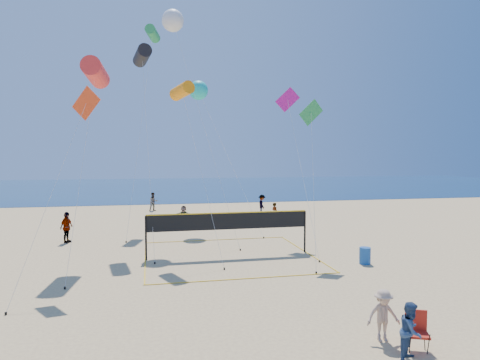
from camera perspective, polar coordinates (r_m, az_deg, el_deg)
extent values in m
cube|color=navy|center=(72.45, -8.92, -0.91)|extent=(140.00, 50.00, 0.03)
imported|color=navy|center=(12.95, 21.84, -18.17)|extent=(0.95, 0.95, 1.56)
imported|color=tan|center=(13.81, 18.56, -16.73)|extent=(1.05, 0.67, 1.54)
imported|color=gray|center=(28.76, -22.13, -5.87)|extent=(0.89, 1.22, 1.92)
imported|color=gray|center=(33.42, -7.53, -4.72)|extent=(1.47, 0.93, 1.51)
imported|color=gray|center=(34.38, 4.67, -4.38)|extent=(0.59, 0.70, 1.62)
imported|color=gray|center=(42.33, -11.47, -2.85)|extent=(1.03, 0.90, 1.77)
imported|color=gray|center=(38.94, 2.94, -3.30)|extent=(0.72, 1.20, 1.82)
cube|color=#AB1F13|center=(13.58, 22.59, -18.48)|extent=(0.75, 0.71, 0.06)
cube|color=#AB1F13|center=(13.68, 22.40, -16.86)|extent=(0.57, 0.26, 0.59)
cylinder|color=black|center=(13.42, 21.73, -19.72)|extent=(0.13, 0.29, 0.77)
cylinder|color=black|center=(13.81, 21.35, -19.03)|extent=(0.13, 0.29, 0.77)
cylinder|color=black|center=(13.52, 23.81, -19.60)|extent=(0.13, 0.29, 0.77)
cylinder|color=black|center=(13.90, 23.37, -18.92)|extent=(0.13, 0.29, 0.77)
cylinder|color=#184E9C|center=(22.62, 16.32, -9.66)|extent=(0.68, 0.68, 0.83)
cylinder|color=black|center=(22.83, -12.43, -7.57)|extent=(0.10, 0.10, 2.32)
cylinder|color=black|center=(24.37, 8.64, -6.82)|extent=(0.10, 0.10, 2.32)
cube|color=black|center=(23.08, -1.54, -5.54)|extent=(8.70, 0.18, 0.87)
cube|color=yellow|center=(23.02, -1.55, -4.40)|extent=(8.70, 0.19, 0.06)
cube|color=yellow|center=(19.34, 0.90, -13.02)|extent=(8.90, 0.22, 0.02)
cube|color=yellow|center=(27.64, -3.21, -7.99)|extent=(8.90, 0.22, 0.02)
cylinder|color=red|center=(24.86, -18.70, 13.40)|extent=(1.25, 2.60, 1.38)
cylinder|color=silver|center=(21.50, -20.28, 1.81)|extent=(0.59, 6.13, 9.82)
cylinder|color=black|center=(19.32, -22.32, -13.17)|extent=(0.08, 0.08, 0.10)
cylinder|color=black|center=(28.23, -12.91, 15.87)|extent=(1.26, 2.18, 1.12)
cylinder|color=silver|center=(24.55, -12.19, 4.16)|extent=(0.67, 6.03, 11.56)
cylinder|color=black|center=(22.21, -11.29, -10.79)|extent=(0.08, 0.08, 0.10)
cylinder|color=orange|center=(24.19, -7.74, 11.69)|extent=(1.36, 1.88, 0.95)
cylinder|color=silver|center=(21.99, -5.14, 0.88)|extent=(1.71, 4.10, 8.93)
cylinder|color=black|center=(20.78, -2.11, -11.73)|extent=(0.08, 0.08, 0.10)
cube|color=#F54418|center=(20.44, -19.83, 9.60)|extent=(1.35, 0.79, 1.52)
cylinder|color=silver|center=(18.36, -23.87, -1.82)|extent=(2.10, 4.53, 7.71)
cylinder|color=black|center=(17.28, -28.76, -15.35)|extent=(0.08, 0.08, 0.10)
cube|color=green|center=(23.83, 9.46, 8.87)|extent=(1.48, 0.28, 1.48)
cylinder|color=silver|center=(21.75, 9.77, -0.78)|extent=(1.15, 3.94, 7.72)
cylinder|color=black|center=(20.40, 10.13, -12.08)|extent=(0.08, 0.08, 0.10)
cube|color=#BE1392|center=(28.67, 6.35, 10.60)|extent=(1.65, 0.29, 1.63)
cylinder|color=silver|center=(25.14, 8.20, 1.29)|extent=(0.41, 6.88, 9.02)
cylinder|color=black|center=(22.51, 10.54, -10.60)|extent=(0.08, 0.08, 0.10)
sphere|color=white|center=(31.39, -8.95, 20.25)|extent=(1.80, 1.80, 1.50)
cylinder|color=silver|center=(27.05, -4.88, 7.31)|extent=(3.46, 6.40, 14.54)
cylinder|color=black|center=(24.70, 0.03, -9.27)|extent=(0.08, 0.08, 0.10)
sphere|color=#17BFB8|center=(33.33, -5.56, 11.82)|extent=(1.55, 1.55, 1.45)
cylinder|color=silver|center=(30.24, -1.52, 2.90)|extent=(3.65, 6.02, 10.31)
cylinder|color=black|center=(28.20, 3.19, -7.67)|extent=(0.08, 0.08, 0.10)
cylinder|color=green|center=(36.96, -11.57, 18.58)|extent=(1.26, 2.10, 1.07)
cylinder|color=silver|center=(31.50, -13.05, 7.23)|extent=(1.75, 8.53, 15.13)
cylinder|color=black|center=(27.76, -14.94, -7.97)|extent=(0.08, 0.08, 0.10)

